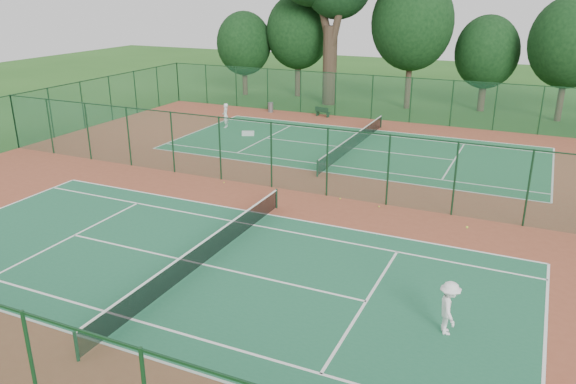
% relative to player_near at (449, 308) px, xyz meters
% --- Properties ---
extents(ground, '(120.00, 120.00, 0.00)m').
position_rel_player_near_xyz_m(ground, '(-9.14, 9.71, -0.87)').
color(ground, '#265A1C').
rests_on(ground, ground).
extents(red_pad, '(40.00, 36.00, 0.01)m').
position_rel_player_near_xyz_m(red_pad, '(-9.14, 9.71, -0.87)').
color(red_pad, brown).
rests_on(red_pad, ground).
extents(court_near, '(23.77, 10.97, 0.01)m').
position_rel_player_near_xyz_m(court_near, '(-9.14, 0.71, -0.86)').
color(court_near, '#1E6140').
rests_on(court_near, red_pad).
extents(court_far, '(23.77, 10.97, 0.01)m').
position_rel_player_near_xyz_m(court_far, '(-9.14, 18.71, -0.86)').
color(court_far, '#20673D').
rests_on(court_far, red_pad).
extents(fence_north, '(40.00, 0.09, 3.50)m').
position_rel_player_near_xyz_m(fence_north, '(-9.14, 27.71, 0.89)').
color(fence_north, '#1A5035').
rests_on(fence_north, ground).
extents(fence_west, '(0.09, 36.00, 3.50)m').
position_rel_player_near_xyz_m(fence_west, '(-29.14, 9.71, 0.89)').
color(fence_west, '#1B5137').
rests_on(fence_west, ground).
extents(fence_divider, '(40.00, 0.09, 3.50)m').
position_rel_player_near_xyz_m(fence_divider, '(-9.14, 9.71, 0.89)').
color(fence_divider, '#1B5338').
rests_on(fence_divider, ground).
extents(tennis_net_near, '(0.10, 12.90, 0.97)m').
position_rel_player_near_xyz_m(tennis_net_near, '(-9.14, 0.71, -0.33)').
color(tennis_net_near, '#163E26').
rests_on(tennis_net_near, ground).
extents(tennis_net_far, '(0.10, 12.90, 0.97)m').
position_rel_player_near_xyz_m(tennis_net_far, '(-9.14, 18.71, -0.33)').
color(tennis_net_far, '#153B24').
rests_on(tennis_net_far, ground).
extents(player_near, '(0.98, 1.26, 1.71)m').
position_rel_player_near_xyz_m(player_near, '(0.00, 0.00, 0.00)').
color(player_near, white).
rests_on(player_near, court_near).
extents(player_far, '(0.62, 0.76, 1.81)m').
position_rel_player_near_xyz_m(player_far, '(-19.72, 20.31, 0.05)').
color(player_far, silver).
rests_on(player_far, court_far).
extents(trash_bin, '(0.53, 0.53, 0.81)m').
position_rel_player_near_xyz_m(trash_bin, '(-19.16, 26.75, -0.46)').
color(trash_bin, slate).
rests_on(trash_bin, red_pad).
extents(bench, '(1.33, 0.66, 0.79)m').
position_rel_player_near_xyz_m(bench, '(-14.54, 26.89, -0.46)').
color(bench, black).
rests_on(bench, red_pad).
extents(kit_bag, '(0.92, 0.65, 0.32)m').
position_rel_player_near_xyz_m(kit_bag, '(-17.04, 18.84, -0.70)').
color(kit_bag, silver).
rests_on(kit_bag, red_pad).
extents(stray_ball_a, '(0.07, 0.07, 0.07)m').
position_rel_player_near_xyz_m(stray_ball_a, '(-4.73, 9.24, -0.83)').
color(stray_ball_a, '#B2D331').
rests_on(stray_ball_a, red_pad).
extents(stray_ball_b, '(0.08, 0.08, 0.08)m').
position_rel_player_near_xyz_m(stray_ball_b, '(-6.79, 9.48, -0.82)').
color(stray_ball_b, '#B2C62E').
rests_on(stray_ball_b, red_pad).
extents(stray_ball_c, '(0.06, 0.06, 0.06)m').
position_rel_player_near_xyz_m(stray_ball_c, '(-13.29, 9.22, -0.83)').
color(stray_ball_c, yellow).
rests_on(stray_ball_c, red_pad).
extents(evergreen_row, '(39.00, 5.00, 12.00)m').
position_rel_player_near_xyz_m(evergreen_row, '(-8.64, 33.96, -0.87)').
color(evergreen_row, black).
rests_on(evergreen_row, ground).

